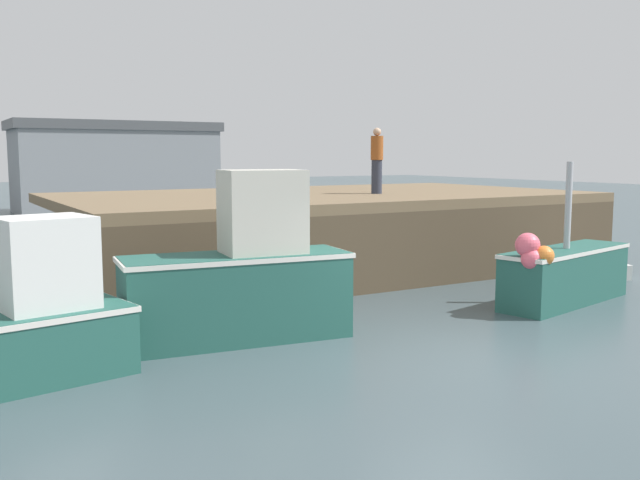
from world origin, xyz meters
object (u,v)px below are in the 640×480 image
object	(u,v)px
fishing_boat_mid	(564,272)
rowboat	(596,271)
fishing_boat_near_right	(242,279)
dockworker	(377,161)
fishing_boat_near_left	(30,321)

from	to	relation	value
fishing_boat_mid	rowboat	distance (m)	3.57
fishing_boat_near_right	rowboat	bearing A→B (deg)	5.00
fishing_boat_mid	rowboat	world-z (taller)	fishing_boat_mid
fishing_boat_mid	dockworker	xyz separation A→B (m)	(-0.75, 5.85, 2.31)
fishing_boat_near_right	fishing_boat_mid	bearing A→B (deg)	-6.13
fishing_boat_near_left	fishing_boat_near_right	world-z (taller)	fishing_boat_near_right
fishing_boat_near_left	rowboat	size ratio (longest dim) A/B	1.80
fishing_boat_near_left	fishing_boat_mid	distance (m)	10.48
fishing_boat_near_right	rowboat	size ratio (longest dim) A/B	2.34
fishing_boat_near_right	dockworker	xyz separation A→B (m)	(6.29, 5.09, 1.92)
fishing_boat_near_right	dockworker	world-z (taller)	dockworker
dockworker	fishing_boat_near_right	bearing A→B (deg)	-141.01
fishing_boat_near_right	rowboat	world-z (taller)	fishing_boat_near_right
fishing_boat_near_right	dockworker	distance (m)	8.32
fishing_boat_mid	rowboat	xyz separation A→B (m)	(3.13, 1.65, -0.48)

